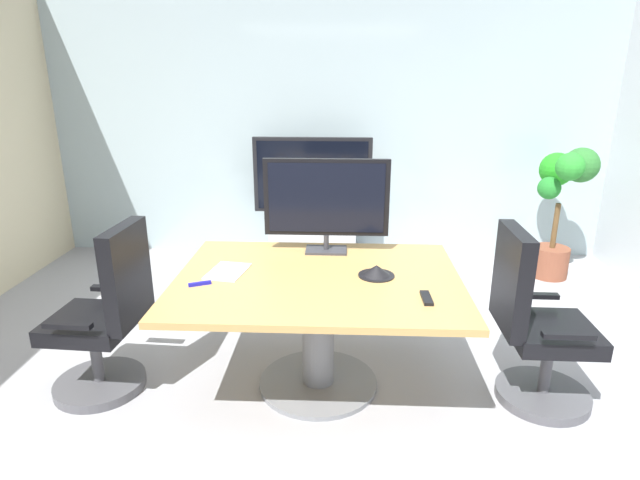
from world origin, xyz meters
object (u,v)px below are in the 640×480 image
object	(u,v)px
wall_display_unit	(313,221)
potted_plant	(562,196)
conference_table	(318,306)
tv_monitor	(326,200)
remote_control	(427,298)
conference_phone	(376,271)
office_chair_right	(535,333)
office_chair_left	(106,324)

from	to	relation	value
wall_display_unit	potted_plant	xyz separation A→B (m)	(2.40, -0.30, 0.37)
conference_table	tv_monitor	distance (m)	0.73
tv_monitor	wall_display_unit	world-z (taller)	tv_monitor
remote_control	potted_plant	bearing A→B (deg)	53.93
conference_table	conference_phone	xyz separation A→B (m)	(0.35, 0.02, 0.22)
tv_monitor	conference_phone	xyz separation A→B (m)	(0.32, -0.45, -0.33)
tv_monitor	potted_plant	xyz separation A→B (m)	(2.19, 1.54, -0.30)
office_chair_right	potted_plant	size ratio (longest dim) A/B	0.86
office_chair_left	conference_phone	xyz separation A→B (m)	(1.65, 0.13, 0.33)
potted_plant	conference_phone	size ratio (longest dim) A/B	5.76
office_chair_right	wall_display_unit	size ratio (longest dim) A/B	0.83
office_chair_left	wall_display_unit	bearing A→B (deg)	158.18
conference_phone	office_chair_right	bearing A→B (deg)	-6.81
tv_monitor	remote_control	xyz separation A→B (m)	(0.57, -0.77, -0.35)
wall_display_unit	remote_control	world-z (taller)	wall_display_unit
office_chair_right	potted_plant	xyz separation A→B (m)	(0.93, 2.10, 0.35)
office_chair_left	remote_control	bearing A→B (deg)	87.31
tv_monitor	potted_plant	size ratio (longest dim) A/B	0.66
office_chair_left	wall_display_unit	distance (m)	2.66
office_chair_left	remote_control	xyz separation A→B (m)	(1.90, -0.20, 0.31)
conference_table	office_chair_right	xyz separation A→B (m)	(1.30, -0.09, -0.10)
conference_table	potted_plant	distance (m)	3.01
tv_monitor	conference_phone	size ratio (longest dim) A/B	3.82
office_chair_left	wall_display_unit	size ratio (longest dim) A/B	0.83
conference_phone	tv_monitor	bearing A→B (deg)	125.54
conference_table	wall_display_unit	xyz separation A→B (m)	(-0.17, 2.31, -0.12)
potted_plant	remote_control	distance (m)	2.82
conference_table	potted_plant	world-z (taller)	potted_plant
office_chair_left	office_chair_right	bearing A→B (deg)	93.59
wall_display_unit	conference_phone	distance (m)	2.37
conference_table	conference_phone	size ratio (longest dim) A/B	7.79
wall_display_unit	remote_control	size ratio (longest dim) A/B	7.71
wall_display_unit	potted_plant	world-z (taller)	wall_display_unit
tv_monitor	remote_control	distance (m)	1.02
office_chair_right	wall_display_unit	distance (m)	2.81
office_chair_right	potted_plant	bearing A→B (deg)	-23.20
remote_control	conference_table	bearing A→B (deg)	152.36
potted_plant	conference_phone	xyz separation A→B (m)	(-1.87, -1.98, -0.02)
potted_plant	remote_control	size ratio (longest dim) A/B	7.45
office_chair_right	conference_phone	world-z (taller)	office_chair_right
conference_table	office_chair_right	distance (m)	1.30
conference_table	office_chair_left	xyz separation A→B (m)	(-1.30, -0.11, -0.10)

